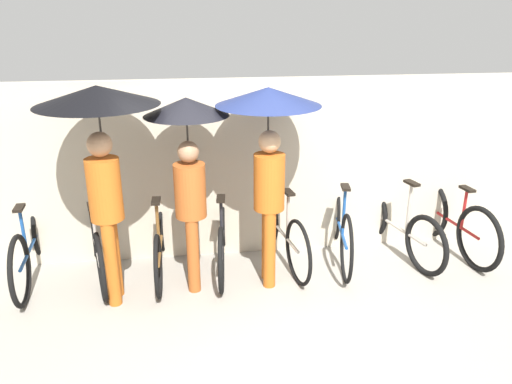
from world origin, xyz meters
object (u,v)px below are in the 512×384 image
at_px(parked_bicycle_3, 222,236).
at_px(parked_bicycle_5, 340,226).
at_px(parked_bicycle_2, 160,241).
at_px(parked_bicycle_4, 282,230).
at_px(pedestrian_center, 188,149).
at_px(parked_bicycle_6, 396,225).
at_px(parked_bicycle_7, 452,221).
at_px(parked_bicycle_1, 96,244).
at_px(pedestrian_leading, 100,130).
at_px(parked_bicycle_0, 31,245).
at_px(pedestrian_trailing, 269,131).

xyz_separation_m(parked_bicycle_3, parked_bicycle_5, (1.40, 0.02, 0.03)).
bearing_deg(parked_bicycle_2, parked_bicycle_3, -88.54).
bearing_deg(parked_bicycle_3, parked_bicycle_4, -81.67).
relative_size(parked_bicycle_4, pedestrian_center, 0.88).
distance_m(parked_bicycle_6, parked_bicycle_7, 0.70).
bearing_deg(parked_bicycle_1, parked_bicycle_5, -103.01).
bearing_deg(parked_bicycle_4, pedestrian_leading, 96.71).
xyz_separation_m(parked_bicycle_7, pedestrian_center, (-3.13, -0.34, 1.11)).
relative_size(parked_bicycle_3, parked_bicycle_6, 1.01).
bearing_deg(parked_bicycle_7, parked_bicycle_4, 81.36).
height_order(parked_bicycle_3, parked_bicycle_4, parked_bicycle_3).
bearing_deg(parked_bicycle_6, parked_bicycle_2, 77.13).
xyz_separation_m(parked_bicycle_1, parked_bicycle_7, (4.19, 0.02, 0.02)).
height_order(parked_bicycle_1, parked_bicycle_3, parked_bicycle_3).
relative_size(parked_bicycle_2, pedestrian_center, 0.86).
relative_size(parked_bicycle_0, parked_bicycle_5, 1.02).
distance_m(parked_bicycle_4, parked_bicycle_7, 2.10).
xyz_separation_m(parked_bicycle_7, pedestrian_trailing, (-2.32, -0.34, 1.28)).
bearing_deg(parked_bicycle_2, parked_bicycle_6, -88.89).
height_order(parked_bicycle_3, pedestrian_leading, pedestrian_leading).
bearing_deg(parked_bicycle_2, parked_bicycle_0, 88.48).
bearing_deg(parked_bicycle_1, pedestrian_leading, -164.28).
bearing_deg(pedestrian_leading, pedestrian_center, 9.29).
height_order(parked_bicycle_1, parked_bicycle_5, parked_bicycle_1).
bearing_deg(parked_bicycle_2, parked_bicycle_7, -89.55).
xyz_separation_m(parked_bicycle_0, parked_bicycle_4, (2.79, 0.01, -0.00)).
xyz_separation_m(parked_bicycle_2, parked_bicycle_7, (3.49, 0.02, 0.03)).
bearing_deg(parked_bicycle_6, parked_bicycle_5, 77.08).
relative_size(parked_bicycle_5, pedestrian_leading, 0.83).
xyz_separation_m(parked_bicycle_2, parked_bicycle_4, (1.40, 0.05, 0.02)).
height_order(parked_bicycle_4, parked_bicycle_5, parked_bicycle_4).
height_order(parked_bicycle_5, pedestrian_leading, pedestrian_leading).
height_order(parked_bicycle_1, pedestrian_leading, pedestrian_leading).
height_order(parked_bicycle_0, pedestrian_leading, pedestrian_leading).
height_order(parked_bicycle_1, parked_bicycle_6, parked_bicycle_1).
xyz_separation_m(parked_bicycle_0, pedestrian_leading, (0.95, -0.50, 1.37)).
distance_m(parked_bicycle_2, parked_bicycle_3, 0.70).
bearing_deg(parked_bicycle_7, parked_bicycle_3, 82.27).
distance_m(parked_bicycle_2, pedestrian_center, 1.24).
bearing_deg(pedestrian_trailing, parked_bicycle_4, 61.62).
bearing_deg(parked_bicycle_6, parked_bicycle_0, 76.26).
relative_size(parked_bicycle_6, pedestrian_leading, 0.81).
xyz_separation_m(parked_bicycle_6, pedestrian_center, (-2.43, -0.37, 1.14)).
bearing_deg(parked_bicycle_3, pedestrian_center, 140.61).
relative_size(pedestrian_leading, pedestrian_center, 1.08).
xyz_separation_m(parked_bicycle_6, pedestrian_leading, (-3.24, -0.51, 1.39)).
bearing_deg(pedestrian_leading, parked_bicycle_4, 15.17).
bearing_deg(parked_bicycle_3, parked_bicycle_0, 94.85).
relative_size(parked_bicycle_1, parked_bicycle_4, 0.97).
xyz_separation_m(parked_bicycle_4, pedestrian_trailing, (-0.23, -0.38, 1.29)).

